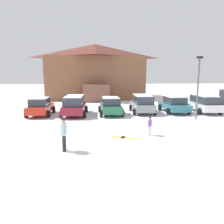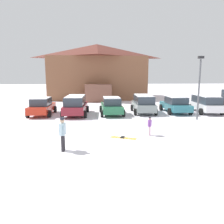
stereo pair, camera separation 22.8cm
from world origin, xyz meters
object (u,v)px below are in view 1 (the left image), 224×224
(parked_teal_hatchback, at_px, (174,104))
(skier_adult_in_blue_parka, at_px, (64,133))
(parked_red_sedan, at_px, (40,106))
(lamp_post, at_px, (198,84))
(parked_maroon_van, at_px, (75,105))
(parked_white_suv, at_px, (204,103))
(parked_grey_wagon, at_px, (142,103))
(skier_child_in_purple_jacket, at_px, (150,125))
(ski_lodge, at_px, (95,71))
(parked_green_coupe, at_px, (111,106))
(pair_of_skis, at_px, (124,138))

(parked_teal_hatchback, relative_size, skier_adult_in_blue_parka, 2.56)
(parked_red_sedan, distance_m, parked_teal_hatchback, 12.81)
(parked_teal_hatchback, distance_m, lamp_post, 4.10)
(parked_red_sedan, xyz_separation_m, skier_adult_in_blue_parka, (3.31, -9.96, 0.12))
(parked_maroon_van, relative_size, parked_white_suv, 1.03)
(parked_grey_wagon, height_order, parked_teal_hatchback, parked_grey_wagon)
(parked_red_sedan, bearing_deg, skier_child_in_purple_jacket, -42.65)
(lamp_post, bearing_deg, parked_grey_wagon, 136.78)
(ski_lodge, xyz_separation_m, skier_child_in_purple_jacket, (2.84, -22.96, -3.62))
(parked_teal_hatchback, height_order, parked_white_suv, parked_white_suv)
(parked_red_sedan, xyz_separation_m, parked_green_coupe, (6.45, -0.17, 0.00))
(parked_maroon_van, distance_m, parked_grey_wagon, 6.53)
(pair_of_skis, distance_m, lamp_post, 8.89)
(parked_green_coupe, bearing_deg, ski_lodge, 93.96)
(parked_grey_wagon, distance_m, skier_child_in_purple_jacket, 8.08)
(ski_lodge, relative_size, skier_adult_in_blue_parka, 8.94)
(parked_white_suv, bearing_deg, parked_grey_wagon, 177.44)
(skier_child_in_purple_jacket, relative_size, lamp_post, 0.23)
(parked_grey_wagon, distance_m, lamp_post, 5.53)
(ski_lodge, relative_size, parked_green_coupe, 3.50)
(parked_red_sedan, distance_m, skier_child_in_purple_jacket, 11.18)
(parked_green_coupe, bearing_deg, parked_maroon_van, -179.77)
(parked_red_sedan, height_order, parked_grey_wagon, parked_grey_wagon)
(skier_adult_in_blue_parka, bearing_deg, parked_maroon_van, 91.12)
(lamp_post, bearing_deg, ski_lodge, 113.36)
(parked_grey_wagon, relative_size, parked_white_suv, 0.93)
(parked_red_sedan, height_order, pair_of_skis, parked_red_sedan)
(parked_red_sedan, xyz_separation_m, pair_of_skis, (6.53, -8.01, -0.80))
(parked_green_coupe, relative_size, pair_of_skis, 2.77)
(parked_green_coupe, relative_size, lamp_post, 0.83)
(parked_white_suv, xyz_separation_m, lamp_post, (-2.40, -3.26, 2.01))
(parked_maroon_van, height_order, parked_grey_wagon, parked_maroon_van)
(parked_grey_wagon, relative_size, parked_teal_hatchback, 1.01)
(parked_red_sedan, xyz_separation_m, parked_white_suv, (15.78, 0.11, 0.10))
(parked_white_suv, height_order, skier_adult_in_blue_parka, parked_white_suv)
(skier_adult_in_blue_parka, relative_size, pair_of_skis, 1.08)
(parked_red_sedan, relative_size, pair_of_skis, 2.70)
(skier_child_in_purple_jacket, xyz_separation_m, pair_of_skis, (-1.69, -0.44, -0.64))
(skier_child_in_purple_jacket, bearing_deg, parked_white_suv, 45.44)
(skier_adult_in_blue_parka, bearing_deg, parked_red_sedan, 108.36)
(parked_red_sedan, distance_m, pair_of_skis, 10.37)
(parked_red_sedan, height_order, parked_white_suv, parked_white_suv)
(ski_lodge, relative_size, parked_red_sedan, 3.59)
(parked_white_suv, height_order, pair_of_skis, parked_white_suv)
(parked_red_sedan, relative_size, parked_maroon_van, 0.87)
(parked_teal_hatchback, height_order, skier_child_in_purple_jacket, parked_teal_hatchback)
(ski_lodge, bearing_deg, parked_maroon_van, -98.26)
(parked_red_sedan, relative_size, skier_child_in_purple_jacket, 3.57)
(parked_red_sedan, relative_size, parked_white_suv, 0.90)
(ski_lodge, bearing_deg, skier_child_in_purple_jacket, -82.94)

